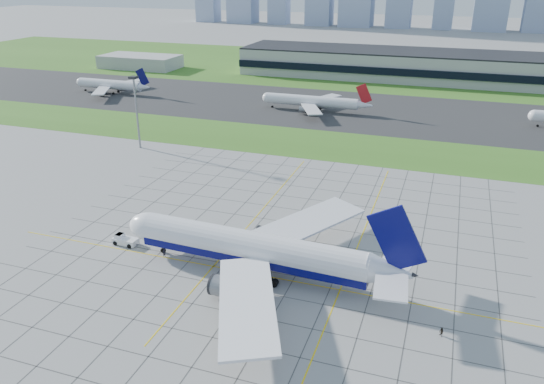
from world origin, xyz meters
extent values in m
plane|color=#9D9D97|center=(0.00, 0.00, 0.00)|extent=(1400.00, 1400.00, 0.00)
cube|color=#396B1E|center=(0.00, 90.00, 0.02)|extent=(700.00, 35.00, 0.04)
cube|color=#383838|center=(0.00, 145.00, 0.03)|extent=(700.00, 75.00, 0.04)
cube|color=#396B1E|center=(0.00, 255.00, 0.02)|extent=(700.00, 145.00, 0.04)
cube|color=#474744|center=(-48.00, 10.00, 0.01)|extent=(0.18, 130.00, 0.02)
cube|color=#474744|center=(-40.00, 10.00, 0.01)|extent=(0.18, 130.00, 0.02)
cube|color=#474744|center=(-32.00, 10.00, 0.01)|extent=(0.18, 130.00, 0.02)
cube|color=#474744|center=(-24.00, 10.00, 0.01)|extent=(0.18, 130.00, 0.02)
cube|color=#474744|center=(-16.00, 10.00, 0.01)|extent=(0.18, 130.00, 0.02)
cube|color=#474744|center=(-8.00, 10.00, 0.01)|extent=(0.18, 130.00, 0.02)
cube|color=#474744|center=(0.00, 10.00, 0.01)|extent=(0.18, 130.00, 0.02)
cube|color=#474744|center=(8.00, 10.00, 0.01)|extent=(0.18, 130.00, 0.02)
cube|color=#474744|center=(16.00, 10.00, 0.01)|extent=(0.18, 130.00, 0.02)
cube|color=#474744|center=(24.00, 10.00, 0.01)|extent=(0.18, 130.00, 0.02)
cube|color=#474744|center=(32.00, 10.00, 0.01)|extent=(0.18, 130.00, 0.02)
cube|color=#474744|center=(40.00, 10.00, 0.01)|extent=(0.18, 130.00, 0.02)
cube|color=#474744|center=(48.00, 10.00, 0.01)|extent=(0.18, 130.00, 0.02)
cube|color=#474744|center=(0.00, -32.00, 0.01)|extent=(110.00, 0.18, 0.02)
cube|color=#474744|center=(0.00, -24.00, 0.01)|extent=(110.00, 0.18, 0.02)
cube|color=#474744|center=(0.00, -16.00, 0.01)|extent=(110.00, 0.18, 0.02)
cube|color=#474744|center=(0.00, -8.00, 0.01)|extent=(110.00, 0.18, 0.02)
cube|color=#474744|center=(0.00, 0.00, 0.01)|extent=(110.00, 0.18, 0.02)
cube|color=#474744|center=(0.00, 8.00, 0.01)|extent=(110.00, 0.18, 0.02)
cube|color=#474744|center=(0.00, 16.00, 0.01)|extent=(110.00, 0.18, 0.02)
cube|color=#474744|center=(0.00, 24.00, 0.01)|extent=(110.00, 0.18, 0.02)
cube|color=#474744|center=(0.00, 32.00, 0.01)|extent=(110.00, 0.18, 0.02)
cube|color=#474744|center=(0.00, 40.00, 0.01)|extent=(110.00, 0.18, 0.02)
cube|color=#474744|center=(0.00, 48.00, 0.01)|extent=(110.00, 0.18, 0.02)
cube|color=#474744|center=(0.00, 56.00, 0.01)|extent=(110.00, 0.18, 0.02)
cube|color=#474744|center=(0.00, 64.00, 0.01)|extent=(110.00, 0.18, 0.02)
cube|color=yellow|center=(0.00, -2.00, 0.02)|extent=(120.00, 0.25, 0.03)
cube|color=yellow|center=(-10.00, 20.00, 0.02)|extent=(0.25, 100.00, 0.03)
cube|color=yellow|center=(18.00, 20.00, 0.02)|extent=(0.25, 100.00, 0.03)
cube|color=#B7B7B2|center=(40.00, 230.00, 7.50)|extent=(260.00, 42.00, 15.00)
cube|color=black|center=(40.00, 208.50, 7.00)|extent=(260.00, 1.00, 4.00)
cube|color=black|center=(40.00, 230.00, 15.40)|extent=(260.00, 42.00, 0.80)
cube|color=#B7B7B2|center=(-160.00, 210.00, 4.00)|extent=(50.00, 25.00, 8.00)
cylinder|color=gray|center=(-70.00, 65.00, 12.50)|extent=(0.70, 0.70, 25.00)
cube|color=black|center=(-70.00, 65.00, 25.20)|extent=(2.50, 2.50, 0.80)
cube|color=#96A6C5|center=(103.00, 520.00, 31.00)|extent=(24.00, 21.60, 62.00)
cylinder|color=white|center=(-1.13, -1.21, 6.06)|extent=(50.06, 8.77, 6.50)
cube|color=#080956|center=(-1.13, -1.21, 4.01)|extent=(50.04, 8.34, 1.73)
ellipsoid|color=white|center=(-26.01, -0.07, 6.06)|extent=(10.68, 6.97, 6.50)
cube|color=black|center=(-28.39, 0.04, 6.61)|extent=(2.54, 3.57, 0.65)
cone|color=white|center=(27.54, -2.52, 6.39)|extent=(8.94, 6.56, 6.17)
cube|color=#080956|center=(28.08, -2.54, 13.65)|extent=(11.82, 1.08, 13.82)
cube|color=white|center=(6.15, 15.81, 4.98)|extent=(23.10, 31.29, 1.05)
cube|color=white|center=(4.57, -18.81, 4.98)|extent=(20.99, 31.71, 1.05)
cylinder|color=slate|center=(-0.61, 10.15, 2.82)|extent=(7.22, 4.43, 4.12)
cylinder|color=slate|center=(-1.65, -12.56, 2.82)|extent=(7.22, 4.43, 4.12)
cylinder|color=gray|center=(-23.31, -0.19, 1.41)|extent=(0.41, 0.41, 2.82)
cylinder|color=black|center=(-23.31, -0.19, 0.60)|extent=(1.21, 0.60, 1.19)
cylinder|color=black|center=(4.44, 2.01, 0.70)|extent=(1.47, 1.36, 1.41)
cylinder|color=black|center=(4.12, -4.91, 0.70)|extent=(1.47, 1.36, 1.41)
cube|color=white|center=(-33.66, 0.47, 0.88)|extent=(5.99, 3.00, 1.37)
cube|color=white|center=(-35.22, 0.54, 1.86)|extent=(1.86, 2.23, 1.08)
cube|color=black|center=(-35.22, 0.54, 2.05)|extent=(1.65, 2.03, 0.68)
cube|color=gray|center=(-29.45, 0.28, 0.59)|extent=(2.94, 0.31, 0.18)
cylinder|color=black|center=(-35.55, 1.83, 0.54)|extent=(1.10, 0.54, 1.08)
cylinder|color=black|center=(-35.67, -0.71, 0.54)|extent=(1.10, 0.54, 1.08)
cylinder|color=black|center=(-31.64, 1.65, 0.54)|extent=(1.10, 0.54, 1.08)
cylinder|color=black|center=(-31.76, -0.89, 0.54)|extent=(1.10, 0.54, 1.08)
imported|color=black|center=(-22.13, -1.75, 0.91)|extent=(0.73, 0.79, 1.81)
imported|color=black|center=(37.88, -10.54, 0.90)|extent=(1.07, 1.10, 1.79)
cylinder|color=white|center=(-133.63, 138.99, 4.50)|extent=(35.45, 4.80, 4.80)
cube|color=#080748|center=(-113.93, 138.99, 9.50)|extent=(7.46, 0.40, 9.15)
cube|color=white|center=(-131.17, 149.99, 3.70)|extent=(13.89, 20.66, 0.40)
cube|color=white|center=(-131.17, 127.99, 3.70)|extent=(13.89, 20.66, 0.40)
cylinder|color=black|center=(-130.68, 141.19, 0.50)|extent=(1.00, 1.00, 1.00)
cylinder|color=black|center=(-130.68, 136.79, 0.50)|extent=(1.00, 1.00, 1.00)
cylinder|color=white|center=(-25.54, 136.89, 4.50)|extent=(42.13, 4.80, 4.80)
cube|color=#B5141D|center=(-2.13, 136.89, 9.50)|extent=(7.46, 0.40, 9.15)
cube|color=white|center=(-22.61, 147.89, 3.70)|extent=(13.89, 20.66, 0.40)
cube|color=white|center=(-22.61, 125.89, 3.70)|extent=(13.89, 20.66, 0.40)
cylinder|color=black|center=(-22.03, 139.09, 0.50)|extent=(1.00, 1.00, 1.00)
cylinder|color=black|center=(-22.03, 134.69, 0.50)|extent=(1.00, 1.00, 1.00)
camera|label=1|loc=(34.56, -92.02, 59.69)|focal=35.00mm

